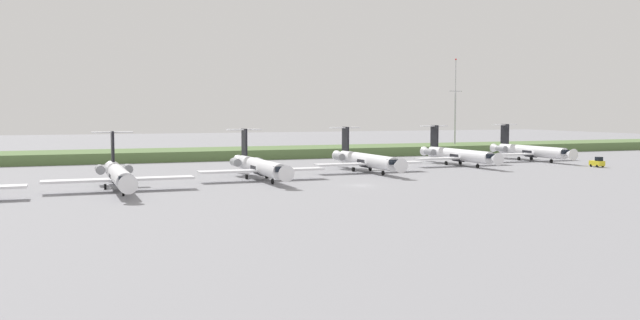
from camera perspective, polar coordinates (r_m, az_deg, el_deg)
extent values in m
plane|color=gray|center=(142.81, -1.55, -0.91)|extent=(500.00, 500.00, 0.00)
cube|color=#597542|center=(184.25, -6.08, 0.58)|extent=(320.00, 20.00, 2.49)
cylinder|color=white|center=(111.94, -16.32, -1.20)|extent=(2.70, 24.00, 2.70)
cone|color=white|center=(98.55, -15.67, -1.89)|extent=(2.70, 3.00, 2.70)
cone|color=white|center=(125.85, -16.85, -0.64)|extent=(2.30, 4.00, 2.29)
cube|color=black|center=(100.38, -15.77, -1.51)|extent=(2.03, 1.80, 0.90)
cylinder|color=black|center=(111.95, -16.32, -1.28)|extent=(2.76, 3.60, 2.76)
cube|color=white|center=(110.67, -19.32, -1.64)|extent=(11.00, 3.20, 0.36)
cube|color=white|center=(111.64, -13.25, -1.47)|extent=(11.00, 3.20, 0.36)
cube|color=black|center=(122.60, -16.78, 1.09)|extent=(0.36, 3.20, 5.20)
cube|color=white|center=(122.81, -16.82, 2.21)|extent=(6.80, 1.80, 0.24)
cylinder|color=gray|center=(120.91, -17.75, -0.75)|extent=(1.50, 3.40, 1.50)
cylinder|color=gray|center=(121.25, -15.62, -0.70)|extent=(1.50, 3.40, 1.50)
cylinder|color=gray|center=(104.70, -15.96, -2.35)|extent=(0.20, 0.20, 0.65)
cylinder|color=black|center=(104.76, -15.96, -2.65)|extent=(0.30, 0.90, 0.90)
cylinder|color=black|center=(114.38, -17.35, -2.12)|extent=(0.35, 0.90, 0.90)
cylinder|color=black|center=(114.68, -15.45, -2.07)|extent=(0.35, 0.90, 0.90)
cylinder|color=white|center=(124.21, -4.97, -0.54)|extent=(2.70, 24.00, 2.70)
cone|color=white|center=(111.35, -3.04, -1.07)|extent=(2.70, 3.00, 2.70)
cone|color=white|center=(137.68, -6.58, -0.10)|extent=(2.30, 4.00, 2.29)
cube|color=black|center=(113.11, -3.34, -0.75)|extent=(2.02, 1.80, 0.90)
cylinder|color=black|center=(124.22, -4.97, -0.61)|extent=(2.76, 3.60, 2.76)
cube|color=white|center=(121.79, -7.50, -0.94)|extent=(11.00, 3.20, 0.36)
cube|color=white|center=(125.07, -2.24, -0.78)|extent=(11.00, 3.20, 0.36)
cube|color=black|center=(134.55, -6.27, 1.49)|extent=(0.36, 3.20, 5.20)
cube|color=white|center=(134.75, -6.32, 2.51)|extent=(6.80, 1.80, 0.24)
cylinder|color=gray|center=(132.47, -7.00, -0.18)|extent=(1.50, 3.40, 1.50)
cylinder|color=gray|center=(133.63, -5.13, -0.13)|extent=(1.50, 3.40, 1.50)
cylinder|color=gray|center=(117.24, -3.95, -1.53)|extent=(0.20, 0.20, 0.65)
cylinder|color=black|center=(117.29, -3.95, -1.79)|extent=(0.30, 0.90, 0.90)
cylinder|color=black|center=(126.18, -6.09, -1.39)|extent=(0.35, 0.90, 0.90)
cylinder|color=black|center=(127.21, -4.44, -1.34)|extent=(0.35, 0.90, 0.90)
cylinder|color=white|center=(139.92, 3.89, -0.02)|extent=(2.70, 24.00, 2.70)
cone|color=white|center=(127.84, 6.44, -0.42)|extent=(2.70, 3.00, 2.70)
cone|color=white|center=(152.70, 1.68, 0.33)|extent=(2.30, 4.00, 2.29)
cube|color=black|center=(129.49, 6.05, -0.15)|extent=(2.02, 1.80, 0.90)
cylinder|color=black|center=(139.93, 3.89, -0.08)|extent=(2.76, 3.60, 2.76)
cube|color=white|center=(136.67, 1.82, -0.36)|extent=(11.00, 3.20, 0.36)
cube|color=white|center=(141.66, 6.23, -0.23)|extent=(11.00, 3.20, 0.36)
cube|color=black|center=(149.73, 2.12, 1.77)|extent=(0.36, 3.20, 5.20)
cube|color=white|center=(149.93, 2.08, 2.69)|extent=(6.80, 1.80, 0.24)
cylinder|color=gray|center=(147.40, 1.59, 0.28)|extent=(1.50, 3.40, 1.50)
cylinder|color=gray|center=(149.19, 3.18, 0.32)|extent=(1.50, 3.40, 1.50)
cylinder|color=gray|center=(133.35, 5.23, -0.85)|extent=(0.20, 0.20, 0.65)
cylinder|color=black|center=(133.40, 5.23, -1.09)|extent=(0.30, 0.90, 0.90)
cylinder|color=black|center=(141.48, 2.78, -0.78)|extent=(0.35, 0.90, 0.90)
cylinder|color=black|center=(143.05, 4.17, -0.73)|extent=(0.35, 0.90, 0.90)
cylinder|color=white|center=(159.72, 11.43, 0.42)|extent=(2.70, 24.00, 2.70)
cone|color=white|center=(148.54, 14.23, 0.10)|extent=(2.70, 3.00, 2.70)
cone|color=white|center=(171.67, 8.92, 0.70)|extent=(2.30, 4.00, 2.29)
cube|color=black|center=(150.06, 13.81, 0.33)|extent=(2.03, 1.80, 0.90)
cylinder|color=black|center=(159.73, 11.43, 0.37)|extent=(2.76, 3.60, 2.76)
cube|color=white|center=(155.82, 9.79, 0.13)|extent=(11.00, 3.20, 0.36)
cube|color=white|center=(162.18, 13.38, 0.23)|extent=(11.00, 3.20, 0.36)
cube|color=black|center=(168.90, 9.45, 1.98)|extent=(0.36, 3.20, 5.20)
cube|color=white|center=(169.09, 9.40, 2.80)|extent=(6.80, 1.80, 0.24)
cylinder|color=gray|center=(166.39, 9.08, 0.66)|extent=(1.50, 3.40, 1.50)
cylinder|color=gray|center=(168.69, 10.40, 0.69)|extent=(1.50, 3.40, 1.50)
cylinder|color=gray|center=(153.61, 12.91, -0.29)|extent=(0.20, 0.20, 0.65)
cylinder|color=black|center=(153.66, 12.91, -0.49)|extent=(0.30, 0.90, 0.90)
cylinder|color=black|center=(160.89, 10.39, -0.25)|extent=(0.35, 0.90, 0.90)
cylinder|color=black|center=(162.90, 11.53, -0.22)|extent=(0.35, 0.90, 0.90)
cylinder|color=white|center=(179.36, 17.09, 0.71)|extent=(2.70, 24.00, 2.70)
cone|color=white|center=(168.96, 19.91, 0.45)|extent=(2.70, 3.00, 2.70)
cone|color=white|center=(190.54, 14.49, 0.95)|extent=(2.29, 4.00, 2.29)
cube|color=black|center=(170.37, 19.50, 0.65)|extent=(2.03, 1.80, 0.90)
cylinder|color=black|center=(179.36, 17.09, 0.67)|extent=(2.76, 3.60, 2.76)
cube|color=white|center=(175.01, 15.76, 0.46)|extent=(11.00, 3.20, 0.36)
cube|color=white|center=(182.32, 18.74, 0.54)|extent=(11.00, 3.20, 0.36)
cube|color=black|center=(187.95, 15.04, 2.11)|extent=(0.36, 3.20, 5.20)
cube|color=white|center=(188.13, 15.00, 2.84)|extent=(6.80, 1.80, 0.24)
cylinder|color=gray|center=(185.33, 14.79, 0.92)|extent=(1.50, 3.40, 1.50)
cylinder|color=gray|center=(188.00, 15.90, 0.95)|extent=(1.50, 3.40, 1.50)
cylinder|color=gray|center=(173.67, 18.59, 0.10)|extent=(0.20, 0.20, 0.65)
cylinder|color=black|center=(173.70, 18.59, -0.08)|extent=(0.30, 0.90, 0.90)
cylinder|color=black|center=(180.22, 16.13, 0.11)|extent=(0.35, 0.90, 0.90)
cylinder|color=black|center=(182.53, 17.08, 0.14)|extent=(0.35, 0.90, 0.90)
cylinder|color=#B2B2B7|center=(211.68, 11.11, 3.07)|extent=(0.50, 0.50, 17.94)
cylinder|color=#B2B2B7|center=(211.90, 11.16, 6.81)|extent=(0.28, 0.28, 9.66)
cube|color=#B2B2B7|center=(211.73, 11.14, 5.61)|extent=(4.40, 0.20, 0.20)
sphere|color=red|center=(212.21, 11.18, 8.18)|extent=(0.50, 0.50, 0.50)
cube|color=yellow|center=(164.52, 21.94, -0.25)|extent=(1.70, 3.20, 1.10)
cube|color=black|center=(164.05, 22.08, 0.09)|extent=(1.36, 1.10, 0.90)
cylinder|color=black|center=(163.35, 21.97, -0.47)|extent=(0.22, 0.60, 0.60)
cylinder|color=black|center=(164.38, 22.35, -0.46)|extent=(0.22, 0.60, 0.60)
cylinder|color=black|center=(164.76, 21.51, -0.42)|extent=(0.22, 0.60, 0.60)
cylinder|color=black|center=(165.77, 21.90, -0.41)|extent=(0.22, 0.60, 0.60)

